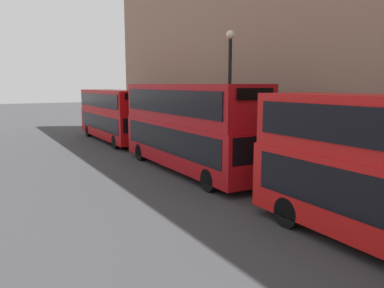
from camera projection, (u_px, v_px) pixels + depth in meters
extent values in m
cylinder|color=black|center=(288.00, 212.00, 11.99)|extent=(0.30, 1.00, 1.00)
cylinder|color=black|center=(335.00, 202.00, 13.10)|extent=(0.30, 1.00, 1.00)
cube|color=#A80F14|center=(188.00, 143.00, 19.74)|extent=(2.55, 10.95, 2.28)
cube|color=#A80F14|center=(188.00, 103.00, 19.40)|extent=(2.50, 10.73, 1.95)
cube|color=black|center=(188.00, 138.00, 19.69)|extent=(2.59, 10.07, 1.28)
cube|color=black|center=(188.00, 101.00, 19.39)|extent=(2.59, 10.07, 1.17)
cube|color=black|center=(254.00, 150.00, 15.00)|extent=(2.17, 0.06, 1.14)
cube|color=black|center=(256.00, 94.00, 14.65)|extent=(1.78, 0.06, 0.47)
cylinder|color=black|center=(209.00, 180.00, 16.02)|extent=(0.30, 1.00, 1.00)
cylinder|color=black|center=(251.00, 174.00, 17.13)|extent=(0.30, 1.00, 1.00)
cylinder|color=black|center=(141.00, 152.00, 22.66)|extent=(0.30, 1.00, 1.00)
cylinder|color=black|center=(174.00, 149.00, 23.76)|extent=(0.30, 1.00, 1.00)
cube|color=#B20C0F|center=(114.00, 124.00, 30.30)|extent=(2.55, 10.66, 2.05)
cube|color=#B20C0F|center=(113.00, 101.00, 30.00)|extent=(2.50, 10.44, 1.71)
cube|color=black|center=(114.00, 121.00, 30.26)|extent=(2.59, 9.80, 1.15)
cube|color=black|center=(113.00, 100.00, 29.99)|extent=(2.59, 9.80, 1.03)
cube|color=black|center=(138.00, 125.00, 25.70)|extent=(2.17, 0.06, 1.02)
cube|color=black|center=(137.00, 96.00, 25.38)|extent=(1.78, 0.06, 0.41)
cylinder|color=black|center=(116.00, 142.00, 26.69)|extent=(0.30, 1.00, 1.00)
cylinder|color=black|center=(145.00, 140.00, 27.80)|extent=(0.30, 1.00, 1.00)
cylinder|color=black|center=(88.00, 131.00, 33.08)|extent=(0.30, 1.00, 1.00)
cylinder|color=black|center=(113.00, 129.00, 34.18)|extent=(0.30, 1.00, 1.00)
cylinder|color=black|center=(229.00, 106.00, 19.57)|extent=(0.18, 0.18, 6.84)
sphere|color=beige|center=(230.00, 35.00, 19.00)|extent=(0.44, 0.44, 0.44)
cylinder|color=maroon|center=(145.00, 131.00, 30.34)|extent=(0.36, 0.36, 1.58)
sphere|color=tan|center=(145.00, 120.00, 30.20)|extent=(0.22, 0.22, 0.22)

